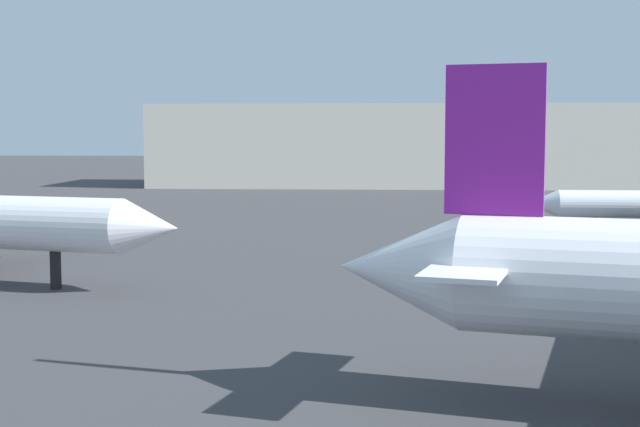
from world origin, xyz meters
TOP-DOWN VIEW (x-y plane):
  - terminal_building at (3.02, 137.45)m, footprint 83.44×20.98m

SIDE VIEW (x-z plane):
  - terminal_building at x=3.02m, z-range 0.00..12.83m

